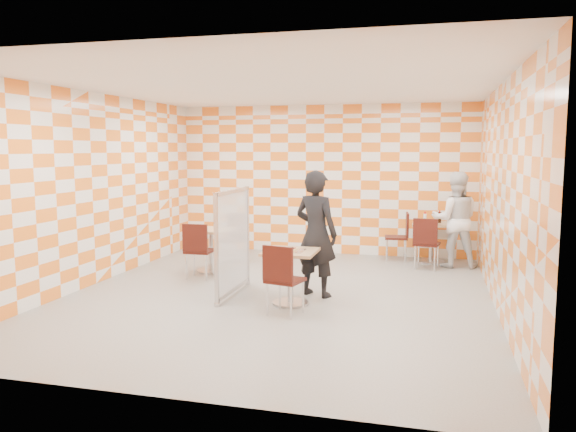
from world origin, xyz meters
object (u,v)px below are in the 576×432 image
(partition, at_px, (233,241))
(man_white, at_px, (455,220))
(chair_main_front, at_px, (282,275))
(empty_table, at_px, (211,243))
(sport_bottle, at_px, (425,218))
(man_dark, at_px, (316,234))
(chair_second_front, at_px, (426,239))
(chair_empty_near, at_px, (198,246))
(main_table, at_px, (291,268))
(second_table, at_px, (431,236))
(chair_second_side, at_px, (401,233))
(soda_bottle, at_px, (439,217))
(chair_empty_far, at_px, (234,234))

(partition, relative_size, man_white, 0.90)
(chair_main_front, distance_m, partition, 1.32)
(chair_main_front, bearing_deg, empty_table, 130.02)
(partition, height_order, sport_bottle, partition)
(chair_main_front, relative_size, man_dark, 0.51)
(chair_second_front, distance_m, man_white, 0.72)
(empty_table, bearing_deg, chair_empty_near, -89.03)
(main_table, xyz_separation_m, chair_second_front, (1.77, 2.71, 0.04))
(main_table, distance_m, chair_main_front, 0.59)
(second_table, relative_size, chair_second_side, 0.81)
(empty_table, relative_size, partition, 0.48)
(second_table, bearing_deg, chair_main_front, -114.48)
(soda_bottle, bearing_deg, chair_empty_near, -147.59)
(chair_second_side, bearing_deg, chair_main_front, -107.65)
(chair_second_side, height_order, chair_empty_near, same)
(main_table, bearing_deg, partition, 163.46)
(chair_main_front, height_order, chair_second_side, same)
(chair_main_front, height_order, chair_empty_far, same)
(empty_table, bearing_deg, man_dark, -28.20)
(chair_empty_far, bearing_deg, chair_empty_near, -94.93)
(second_table, bearing_deg, sport_bottle, 152.49)
(empty_table, bearing_deg, chair_main_front, -49.98)
(partition, bearing_deg, chair_main_front, -41.71)
(chair_main_front, height_order, man_dark, man_dark)
(sport_bottle, height_order, soda_bottle, soda_bottle)
(chair_empty_near, bearing_deg, second_table, 32.75)
(chair_second_side, height_order, sport_bottle, sport_bottle)
(empty_table, bearing_deg, second_table, 25.69)
(man_white, bearing_deg, chair_second_front, 36.30)
(man_white, height_order, sport_bottle, man_white)
(sport_bottle, bearing_deg, second_table, -27.51)
(main_table, height_order, chair_main_front, chair_main_front)
(empty_table, distance_m, soda_bottle, 4.27)
(chair_empty_far, bearing_deg, chair_second_front, 4.40)
(chair_empty_near, xyz_separation_m, soda_bottle, (3.83, 2.43, 0.31))
(empty_table, height_order, man_white, man_white)
(chair_main_front, relative_size, soda_bottle, 4.02)
(chair_empty_near, bearing_deg, partition, -40.87)
(main_table, bearing_deg, empty_table, 138.16)
(man_white, bearing_deg, second_table, -40.63)
(main_table, xyz_separation_m, partition, (-0.93, 0.28, 0.28))
(man_white, xyz_separation_m, sport_bottle, (-0.53, 0.37, -0.02))
(second_table, relative_size, chair_second_front, 0.81)
(partition, distance_m, man_dark, 1.21)
(man_white, xyz_separation_m, soda_bottle, (-0.27, 0.35, -0.01))
(main_table, height_order, man_dark, man_dark)
(chair_second_side, bearing_deg, man_white, -16.51)
(man_dark, bearing_deg, partition, 32.81)
(main_table, bearing_deg, chair_main_front, -86.76)
(chair_second_front, xyz_separation_m, partition, (-2.70, -2.43, 0.25))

